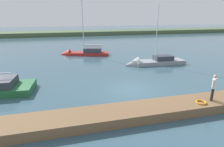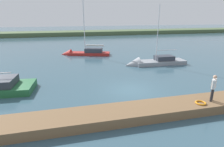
% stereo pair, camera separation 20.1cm
% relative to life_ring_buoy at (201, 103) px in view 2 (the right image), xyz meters
% --- Properties ---
extents(ground_plane, '(200.00, 200.00, 0.00)m').
position_rel_life_ring_buoy_xyz_m(ground_plane, '(3.08, -4.46, -0.65)').
color(ground_plane, '#385666').
extents(far_shoreline, '(180.00, 8.00, 2.40)m').
position_rel_life_ring_buoy_xyz_m(far_shoreline, '(3.08, -52.20, -0.65)').
color(far_shoreline, '#4C603D').
rests_on(far_shoreline, ground_plane).
extents(dock_pier, '(27.48, 2.03, 0.60)m').
position_rel_life_ring_buoy_xyz_m(dock_pier, '(3.08, -0.41, -0.35)').
color(dock_pier, brown).
rests_on(dock_pier, ground_plane).
extents(life_ring_buoy, '(0.66, 0.66, 0.10)m').
position_rel_life_ring_buoy_xyz_m(life_ring_buoy, '(0.00, 0.00, 0.00)').
color(life_ring_buoy, orange).
rests_on(life_ring_buoy, dock_pier).
extents(sailboat_inner_slip, '(7.89, 3.83, 9.51)m').
position_rel_life_ring_buoy_xyz_m(sailboat_inner_slip, '(5.71, -20.05, -0.47)').
color(sailboat_inner_slip, '#B22823').
rests_on(sailboat_inner_slip, ground_plane).
extents(sailboat_mid_channel, '(7.88, 2.15, 8.16)m').
position_rel_life_ring_buoy_xyz_m(sailboat_mid_channel, '(-2.16, -11.86, -0.50)').
color(sailboat_mid_channel, gray).
rests_on(sailboat_mid_channel, ground_plane).
extents(person_on_dock, '(0.56, 0.46, 1.78)m').
position_rel_life_ring_buoy_xyz_m(person_on_dock, '(-0.93, -0.18, 0.99)').
color(person_on_dock, '#28282D').
rests_on(person_on_dock, dock_pier).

